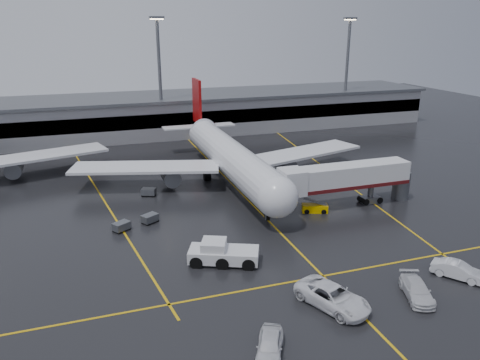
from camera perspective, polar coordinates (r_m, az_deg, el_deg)
name	(u,v)px	position (r m, az deg, el deg)	size (l,w,h in m)	color
ground	(249,201)	(66.32, 1.08, -2.58)	(220.00, 220.00, 0.00)	black
apron_line_centre	(249,201)	(66.31, 1.08, -2.57)	(0.25, 90.00, 0.02)	gold
apron_line_stop	(323,276)	(48.18, 10.13, -11.50)	(60.00, 0.25, 0.02)	gold
apron_line_left	(100,193)	(72.26, -16.82, -1.59)	(0.25, 70.00, 0.02)	gold
apron_line_right	(327,169)	(82.11, 10.60, 1.31)	(0.25, 70.00, 0.02)	gold
terminal	(179,113)	(109.93, -7.45, 8.13)	(122.00, 19.00, 8.60)	gray
light_mast_mid	(160,71)	(101.89, -9.82, 12.98)	(3.00, 1.20, 25.45)	#595B60
light_mast_right	(347,66)	(117.68, 12.97, 13.50)	(3.00, 1.20, 25.45)	#595B60
main_airliner	(228,155)	(73.74, -1.44, 3.05)	(48.80, 45.60, 14.10)	silver
jet_bridge	(346,179)	(64.83, 12.85, 0.13)	(19.90, 3.40, 6.05)	silver
pushback_tractor	(222,254)	(49.46, -2.25, -9.00)	(7.83, 5.56, 2.60)	silver
belt_loader	(315,208)	(63.15, 9.14, -3.42)	(3.66, 2.51, 2.14)	#DEA900
service_van_a	(333,297)	(43.26, 11.28, -13.85)	(3.25, 7.06, 1.96)	white
service_van_b	(417,290)	(46.74, 20.84, -12.47)	(2.14, 5.26, 1.53)	silver
service_van_c	(458,270)	(51.51, 25.14, -9.99)	(1.74, 4.99, 1.65)	silver
service_van_d	(270,346)	(37.40, 3.66, -19.60)	(1.93, 4.81, 1.64)	silver
baggage_cart_a	(150,218)	(60.10, -10.98, -4.60)	(2.38, 2.15, 1.12)	#595B60
baggage_cart_b	(121,226)	(58.58, -14.32, -5.48)	(2.39, 2.18, 1.12)	#595B60
baggage_cart_c	(149,192)	(69.40, -11.13, -1.41)	(2.35, 1.99, 1.12)	#595B60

